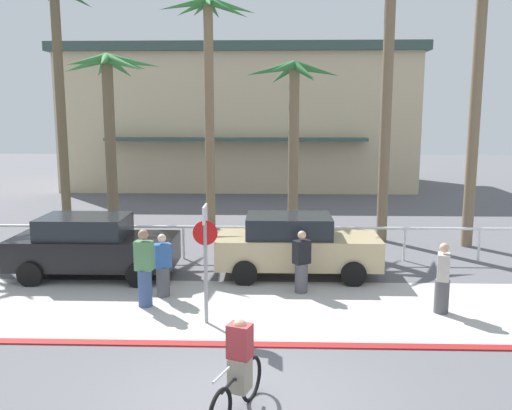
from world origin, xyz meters
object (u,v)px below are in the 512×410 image
stop_sign_bike_lane (205,247)px  palm_tree_5 (293,109)px  palm_tree_2 (58,55)px  palm_tree_4 (209,55)px  pedestrian_0 (163,268)px  pedestrian_1 (301,265)px  palm_tree_7 (480,43)px  palm_tree_6 (388,34)px  pedestrian_3 (144,271)px  car_tan_2 (296,245)px  cyclist_black_0 (239,370)px  pedestrian_2 (442,281)px  car_black_1 (92,246)px  palm_tree_3 (110,96)px

stop_sign_bike_lane → palm_tree_5: 8.75m
palm_tree_2 → palm_tree_4: size_ratio=1.07×
pedestrian_0 → pedestrian_1: bearing=6.8°
palm_tree_7 → pedestrian_1: size_ratio=5.75×
palm_tree_4 → pedestrian_1: bearing=-68.7°
palm_tree_6 → pedestrian_1: palm_tree_6 is taller
palm_tree_7 → pedestrian_3: palm_tree_7 is taller
palm_tree_6 → car_tan_2: bearing=-126.1°
cyclist_black_0 → pedestrian_0: 5.65m
pedestrian_1 → palm_tree_2: bearing=137.1°
cyclist_black_0 → pedestrian_3: (-2.45, 4.51, 0.17)m
palm_tree_7 → car_tan_2: (-5.90, -3.59, -5.74)m
palm_tree_6 → pedestrian_2: 9.44m
pedestrian_1 → pedestrian_3: pedestrian_3 is taller
palm_tree_7 → pedestrian_0: size_ratio=5.80×
car_black_1 → pedestrian_0: (2.24, -1.60, -0.15)m
palm_tree_6 → palm_tree_7: palm_tree_6 is taller
palm_tree_7 → cyclist_black_0: bearing=-123.3°
pedestrian_1 → palm_tree_5: bearing=90.4°
palm_tree_2 → palm_tree_5: 9.52m
palm_tree_7 → cyclist_black_0: (-7.01, -10.68, -5.92)m
car_black_1 → palm_tree_7: bearing=18.7°
pedestrian_0 → stop_sign_bike_lane: bearing=-53.1°
palm_tree_4 → car_black_1: size_ratio=1.97×
pedestrian_0 → pedestrian_2: (6.45, -0.91, 0.02)m
stop_sign_bike_lane → palm_tree_5: (2.08, 8.00, 2.87)m
pedestrian_2 → pedestrian_1: bearing=156.9°
pedestrian_2 → car_black_1: bearing=163.9°
car_tan_2 → cyclist_black_0: 7.18m
car_tan_2 → cyclist_black_0: bearing=-99.0°
palm_tree_3 → pedestrian_1: bearing=-38.8°
palm_tree_4 → stop_sign_bike_lane: bearing=-84.3°
car_tan_2 → pedestrian_1: 1.48m
palm_tree_6 → palm_tree_2: bearing=167.8°
palm_tree_4 → palm_tree_5: palm_tree_4 is taller
palm_tree_6 → car_black_1: (-8.66, -4.58, -6.11)m
palm_tree_3 → car_tan_2: 7.95m
cyclist_black_0 → pedestrian_0: pedestrian_0 is taller
pedestrian_1 → cyclist_black_0: bearing=-102.1°
pedestrian_1 → pedestrian_3: (-3.66, -1.11, 0.14)m
palm_tree_3 → cyclist_black_0: (4.82, -10.46, -4.25)m
cyclist_black_0 → pedestrian_3: pedestrian_3 is taller
pedestrian_1 → car_black_1: bearing=168.0°
pedestrian_3 → pedestrian_1: bearing=16.8°
palm_tree_4 → pedestrian_3: bearing=-93.2°
palm_tree_5 → pedestrian_2: size_ratio=3.81×
palm_tree_2 → pedestrian_1: (9.02, -8.37, -5.87)m
pedestrian_1 → stop_sign_bike_lane: bearing=-135.6°
palm_tree_4 → pedestrian_3: (-0.52, -9.15, -5.69)m
palm_tree_3 → car_black_1: 5.48m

